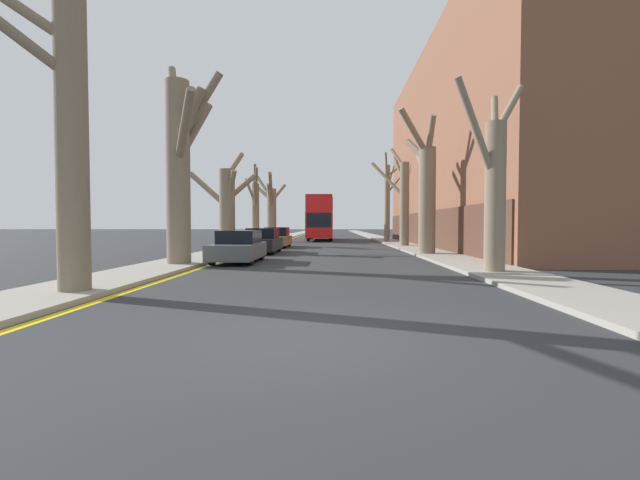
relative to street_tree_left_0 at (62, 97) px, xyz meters
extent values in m
plane|color=#2B2D30|center=(5.45, -3.33, -4.34)|extent=(300.00, 300.00, 0.00)
cube|color=gray|center=(-0.29, 46.67, -4.28)|extent=(2.31, 120.00, 0.12)
cube|color=gray|center=(11.18, 46.67, -4.28)|extent=(2.31, 120.00, 0.12)
cube|color=brown|center=(17.34, 21.62, 2.76)|extent=(10.00, 31.29, 14.20)
cube|color=#492D21|center=(12.32, 21.62, -3.09)|extent=(0.12, 30.67, 2.50)
cube|color=yellow|center=(1.05, 46.67, -4.33)|extent=(0.24, 120.00, 0.01)
cylinder|color=#7A6B56|center=(0.13, 0.11, -0.71)|extent=(0.67, 0.67, 7.25)
cylinder|color=#7A6B56|center=(-1.05, -0.08, 2.03)|extent=(2.53, 0.63, 1.78)
cylinder|color=#7A6B56|center=(0.03, 6.84, -0.85)|extent=(0.89, 0.89, 6.98)
cylinder|color=#7A6B56|center=(-0.36, 7.60, 2.03)|extent=(1.18, 1.91, 3.35)
cylinder|color=#7A6B56|center=(0.50, 7.26, 0.82)|extent=(1.36, 1.26, 2.43)
cylinder|color=#7A6B56|center=(0.59, 6.52, 1.13)|extent=(1.51, 1.04, 2.22)
cylinder|color=#7A6B56|center=(0.86, 6.75, 1.58)|extent=(1.95, 0.52, 2.70)
cylinder|color=#7A6B56|center=(0.64, 5.79, 0.60)|extent=(1.61, 2.44, 2.38)
cylinder|color=#7A6B56|center=(-0.08, 14.69, -1.99)|extent=(0.88, 0.88, 4.70)
cylinder|color=#7A6B56|center=(0.17, 15.47, 0.70)|extent=(0.85, 1.84, 1.70)
cylinder|color=#7A6B56|center=(-1.27, 15.16, -0.75)|extent=(2.65, 1.29, 2.19)
cylinder|color=#7A6B56|center=(0.20, 14.39, -0.65)|extent=(0.97, 1.01, 1.84)
cylinder|color=#7A6B56|center=(0.54, 15.45, -0.60)|extent=(1.61, 1.86, 1.74)
cylinder|color=#7A6B56|center=(0.00, 23.01, -1.99)|extent=(0.56, 0.56, 4.69)
cylinder|color=#7A6B56|center=(0.14, 22.15, 0.04)|extent=(0.51, 1.91, 3.20)
cylinder|color=#7A6B56|center=(0.22, 22.10, -0.15)|extent=(0.66, 2.01, 3.04)
cylinder|color=#7A6B56|center=(0.16, 21.94, -0.59)|extent=(0.54, 2.29, 2.01)
cylinder|color=#7A6B56|center=(-0.23, 22.33, -0.30)|extent=(0.69, 1.57, 1.88)
cylinder|color=#7A6B56|center=(0.13, 30.55, -1.87)|extent=(0.86, 0.86, 4.94)
cylinder|color=#7A6B56|center=(0.61, 31.67, 0.30)|extent=(1.31, 2.51, 1.94)
cylinder|color=#7A6B56|center=(-0.74, 31.32, 0.90)|extent=(2.11, 1.90, 2.62)
cylinder|color=#7A6B56|center=(0.26, 29.15, 0.60)|extent=(0.58, 3.02, 2.51)
cylinder|color=#7A6B56|center=(0.12, 29.63, -0.19)|extent=(0.34, 2.09, 2.34)
cylinder|color=#7A6B56|center=(-0.80, 31.15, 0.34)|extent=(2.18, 1.54, 1.94)
cylinder|color=#7A6B56|center=(10.97, 4.45, -1.94)|extent=(0.64, 0.64, 4.79)
cylinder|color=#7A6B56|center=(10.26, 4.10, 0.09)|extent=(1.68, 0.98, 3.15)
cylinder|color=#7A6B56|center=(11.46, 4.73, 0.91)|extent=(1.26, 0.84, 1.72)
cylinder|color=#7A6B56|center=(11.16, 5.05, 0.33)|extent=(0.65, 1.45, 2.54)
cylinder|color=#7A6B56|center=(10.70, 12.96, -1.57)|extent=(0.85, 0.85, 5.54)
cylinder|color=#7A6B56|center=(10.31, 13.67, 1.15)|extent=(1.12, 1.72, 1.53)
cylinder|color=#7A6B56|center=(10.66, 13.91, 0.36)|extent=(0.38, 2.09, 1.60)
cylinder|color=#7A6B56|center=(9.94, 12.51, 1.86)|extent=(1.87, 1.29, 2.33)
cylinder|color=#7A6B56|center=(10.71, 12.41, 1.61)|extent=(0.33, 1.37, 2.04)
cylinder|color=#7A6B56|center=(10.94, 21.41, -1.33)|extent=(0.65, 0.65, 6.01)
cylinder|color=#7A6B56|center=(10.68, 22.10, 1.15)|extent=(0.79, 1.63, 2.31)
cylinder|color=#7A6B56|center=(9.87, 22.24, 0.53)|extent=(2.39, 1.93, 2.79)
cylinder|color=#7A6B56|center=(10.55, 22.01, 2.01)|extent=(1.05, 1.45, 1.73)
cylinder|color=#7A6B56|center=(10.71, 29.36, -0.88)|extent=(0.49, 0.49, 6.92)
cylinder|color=#7A6B56|center=(10.52, 28.42, 2.33)|extent=(0.57, 2.03, 2.28)
cylinder|color=#7A6B56|center=(11.13, 30.25, 1.59)|extent=(1.04, 1.97, 2.40)
cylinder|color=#7A6B56|center=(11.71, 29.80, 1.27)|extent=(2.18, 1.09, 2.49)
cylinder|color=#7A6B56|center=(11.69, 29.45, 2.37)|extent=(2.08, 0.36, 1.71)
cube|color=red|center=(4.57, 34.85, -2.78)|extent=(2.50, 10.36, 2.42)
cube|color=red|center=(4.57, 34.85, -0.82)|extent=(2.45, 10.16, 1.50)
cube|color=#B11515|center=(4.57, 34.85, -0.01)|extent=(2.45, 10.16, 0.12)
cube|color=black|center=(4.57, 34.85, -2.32)|extent=(2.53, 9.12, 1.26)
cube|color=black|center=(4.57, 34.85, -0.74)|extent=(2.53, 9.12, 1.14)
cube|color=black|center=(4.57, 29.69, -2.32)|extent=(2.25, 0.06, 1.32)
cylinder|color=black|center=(3.48, 31.75, -3.80)|extent=(0.30, 1.08, 1.08)
cylinder|color=black|center=(5.65, 31.75, -3.80)|extent=(0.30, 1.08, 1.08)
cylinder|color=black|center=(3.48, 37.76, -3.80)|extent=(0.30, 1.08, 1.08)
cylinder|color=black|center=(5.65, 37.76, -3.80)|extent=(0.30, 1.08, 1.08)
cube|color=#4C5156|center=(1.90, 8.59, -3.85)|extent=(1.74, 4.20, 0.62)
cube|color=black|center=(1.90, 8.84, -3.27)|extent=(1.53, 2.18, 0.54)
cylinder|color=black|center=(1.14, 7.33, -4.00)|extent=(0.20, 0.66, 0.66)
cylinder|color=black|center=(2.66, 7.33, -4.00)|extent=(0.20, 0.66, 0.66)
cylinder|color=black|center=(1.14, 9.85, -4.00)|extent=(0.20, 0.66, 0.66)
cylinder|color=black|center=(2.66, 9.85, -4.00)|extent=(0.20, 0.66, 0.66)
cube|color=black|center=(1.90, 14.65, -3.84)|extent=(1.77, 4.49, 0.63)
cube|color=black|center=(1.90, 14.92, -3.23)|extent=(1.56, 2.33, 0.58)
cylinder|color=black|center=(1.13, 13.30, -4.03)|extent=(0.20, 0.61, 0.61)
cylinder|color=black|center=(2.68, 13.30, -4.03)|extent=(0.20, 0.61, 0.61)
cylinder|color=black|center=(1.13, 15.99, -4.03)|extent=(0.20, 0.61, 0.61)
cylinder|color=black|center=(2.68, 15.99, -4.03)|extent=(0.20, 0.61, 0.61)
cube|color=olive|center=(1.90, 20.75, -3.85)|extent=(1.73, 4.30, 0.61)
cube|color=black|center=(1.90, 21.01, -3.24)|extent=(1.52, 2.23, 0.62)
cylinder|color=black|center=(1.15, 19.47, -4.00)|extent=(0.20, 0.68, 0.68)
cylinder|color=black|center=(2.66, 19.47, -4.00)|extent=(0.20, 0.68, 0.68)
cylinder|color=black|center=(1.15, 22.04, -4.00)|extent=(0.20, 0.68, 0.68)
cylinder|color=black|center=(2.66, 22.04, -4.00)|extent=(0.20, 0.68, 0.68)
camera|label=1|loc=(5.88, -9.18, -2.76)|focal=24.00mm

